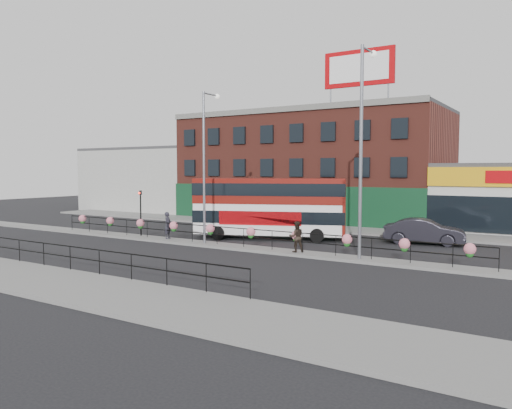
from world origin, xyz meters
The scene contains 18 objects.
ground centered at (0.00, 0.00, 0.00)m, with size 120.00×120.00×0.00m, color black.
south_pavement centered at (0.00, -12.00, 0.07)m, with size 60.00×4.00×0.15m, color slate.
north_pavement centered at (0.00, 12.00, 0.07)m, with size 60.00×4.00×0.15m, color slate.
median centered at (0.00, 0.00, 0.07)m, with size 60.00×1.60×0.15m, color slate.
yellow_line_inner centered at (0.00, -9.70, 0.01)m, with size 60.00×0.10×0.01m, color gold.
yellow_line_outer centered at (0.00, -9.88, 0.01)m, with size 60.00×0.10×0.01m, color gold.
brick_building centered at (-4.00, 19.96, 5.13)m, with size 25.00×12.21×10.30m.
warehouse_west centered at (-24.25, 20.00, 3.65)m, with size 15.50×12.00×7.30m.
billboard centered at (2.50, 14.99, 13.18)m, with size 6.00×0.29×4.40m.
median_railing centered at (0.00, 0.00, 1.05)m, with size 30.04×0.56×1.23m.
south_railing centered at (-2.00, -10.10, 0.96)m, with size 20.04×0.05×1.12m.
double_decker_bus centered at (0.09, 4.69, 2.59)m, with size 10.59×6.06×4.21m.
car centered at (9.76, 7.92, 0.83)m, with size 5.25×2.59×1.66m, color #222029.
pedestrian_a centered at (-5.32, 0.25, 1.06)m, with size 0.60×0.75×1.81m, color #292834.
pedestrian_b centered at (4.62, -0.06, 1.03)m, with size 1.08×1.05×1.75m, color black.
lamp_column_west centered at (-1.93, 0.16, 5.81)m, with size 0.34×1.68×9.56m.
lamp_column_east centered at (8.38, 0.17, 6.71)m, with size 0.40×1.94×11.07m.
traffic_light_median centered at (-8.00, 0.39, 2.47)m, with size 0.15×0.28×3.65m.
Camera 1 is at (17.59, -24.95, 4.81)m, focal length 35.00 mm.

